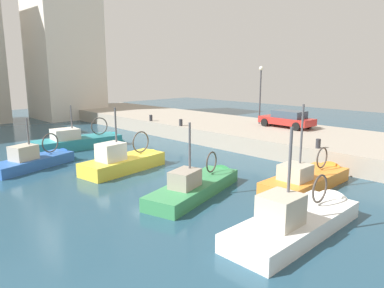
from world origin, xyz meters
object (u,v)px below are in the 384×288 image
at_px(mooring_bollard_south, 318,144).
at_px(mooring_bollard_north, 151,118).
at_px(fishing_boat_orange, 309,184).
at_px(fishing_boat_teal, 83,146).
at_px(mooring_bollard_mid, 181,123).
at_px(quay_streetlamp, 261,85).
at_px(fishing_boat_blue, 38,164).
at_px(fishing_boat_white, 300,227).
at_px(parked_car_red, 287,119).
at_px(fishing_boat_green, 199,190).
at_px(fishing_boat_yellow, 128,167).

relative_size(mooring_bollard_south, mooring_bollard_north, 1.00).
distance_m(fishing_boat_orange, fishing_boat_teal, 16.79).
xyz_separation_m(fishing_boat_teal, mooring_bollard_mid, (7.26, -2.96, 1.35)).
bearing_deg(fishing_boat_orange, quay_streetlamp, 46.53).
relative_size(mooring_bollard_south, quay_streetlamp, 0.11).
distance_m(fishing_boat_blue, mooring_bollard_south, 16.82).
relative_size(fishing_boat_blue, mooring_bollard_mid, 10.86).
height_order(fishing_boat_white, mooring_bollard_south, fishing_boat_white).
bearing_deg(fishing_boat_white, fishing_boat_blue, 102.29).
height_order(parked_car_red, mooring_bollard_south, parked_car_red).
bearing_deg(mooring_bollard_mid, quay_streetlamp, -33.68).
relative_size(fishing_boat_green, fishing_boat_orange, 1.10).
distance_m(fishing_boat_yellow, mooring_bollard_mid, 9.49).
distance_m(fishing_boat_yellow, parked_car_red, 14.12).
height_order(fishing_boat_green, quay_streetlamp, quay_streetlamp).
bearing_deg(fishing_boat_yellow, fishing_boat_teal, 82.17).
distance_m(fishing_boat_blue, fishing_boat_white, 15.94).
xyz_separation_m(parked_car_red, mooring_bollard_mid, (-5.58, 6.52, -0.42)).
xyz_separation_m(mooring_bollard_mid, mooring_bollard_north, (0.00, 4.00, 0.00)).
bearing_deg(mooring_bollard_north, fishing_boat_yellow, -134.47).
distance_m(fishing_boat_teal, fishing_boat_white, 18.68).
bearing_deg(fishing_boat_orange, fishing_boat_green, 145.67).
xyz_separation_m(mooring_bollard_south, quay_streetlamp, (5.65, 8.24, 2.98)).
bearing_deg(fishing_boat_teal, fishing_boat_green, -93.95).
bearing_deg(fishing_boat_blue, fishing_boat_white, -77.71).
bearing_deg(fishing_boat_teal, fishing_boat_blue, -146.01).
relative_size(fishing_boat_teal, mooring_bollard_mid, 12.96).
bearing_deg(quay_streetlamp, parked_car_red, -91.44).
height_order(fishing_boat_green, fishing_boat_blue, fishing_boat_green).
relative_size(fishing_boat_teal, mooring_bollard_south, 12.96).
distance_m(mooring_bollard_north, quay_streetlamp, 10.05).
height_order(fishing_boat_white, parked_car_red, fishing_boat_white).
xyz_separation_m(fishing_boat_orange, mooring_bollard_south, (3.49, 1.40, 1.37)).
bearing_deg(fishing_boat_blue, fishing_boat_orange, -57.92).
xyz_separation_m(fishing_boat_blue, fishing_boat_white, (3.39, -15.57, -0.01)).
height_order(fishing_boat_orange, mooring_bollard_south, fishing_boat_orange).
bearing_deg(fishing_boat_white, fishing_boat_yellow, 89.25).
height_order(fishing_boat_green, mooring_bollard_south, fishing_boat_green).
bearing_deg(quay_streetlamp, fishing_boat_white, -139.74).
relative_size(fishing_boat_green, mooring_bollard_south, 12.70).
height_order(fishing_boat_blue, mooring_bollard_north, fishing_boat_blue).
xyz_separation_m(fishing_boat_green, quay_streetlamp, (13.82, 6.44, 4.36)).
xyz_separation_m(fishing_boat_teal, mooring_bollard_north, (7.26, 1.04, 1.35)).
xyz_separation_m(fishing_boat_yellow, mooring_bollard_north, (8.28, 8.43, 1.34)).
distance_m(parked_car_red, mooring_bollard_mid, 8.59).
bearing_deg(fishing_boat_teal, parked_car_red, -36.43).
relative_size(fishing_boat_teal, fishing_boat_white, 1.02).
bearing_deg(mooring_bollard_south, fishing_boat_green, 167.61).
distance_m(fishing_boat_orange, fishing_boat_white, 5.44).
height_order(fishing_boat_blue, mooring_bollard_south, fishing_boat_blue).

